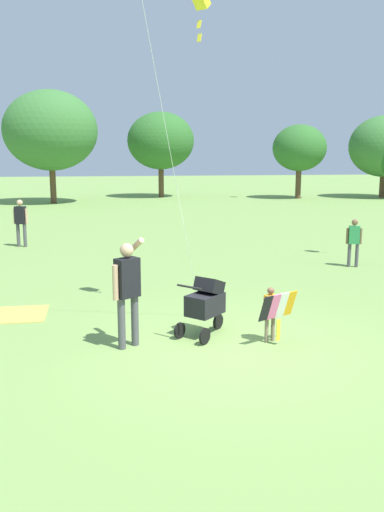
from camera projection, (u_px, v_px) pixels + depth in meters
The scene contains 8 objects.
ground_plane at pixel (232, 349), 8.88m from camera, with size 120.00×120.00×0.00m, color #75994C.
treeline_distant at pixel (124, 141), 34.59m from camera, with size 42.14×8.51×6.62m.
child_with_butterfly_kite at pixel (272, 309), 9.11m from camera, with size 0.72×0.50×0.94m.
person_adult_flyer at pixel (127, 285), 8.81m from camera, with size 0.53×0.68×1.80m.
stroller at pixel (206, 301), 9.46m from camera, with size 0.96×0.99×1.03m.
person_sitting_far at pixel (21, 219), 18.10m from camera, with size 0.48×0.31×1.57m.
person_couple_left at pixel (354, 239), 15.00m from camera, with size 0.41×0.25×1.32m.
picnic_blanket at pixel (15, 314), 10.74m from camera, with size 1.21×1.15×0.02m, color gold.
Camera 1 is at (-1.79, -8.27, 3.18)m, focal length 38.56 mm.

